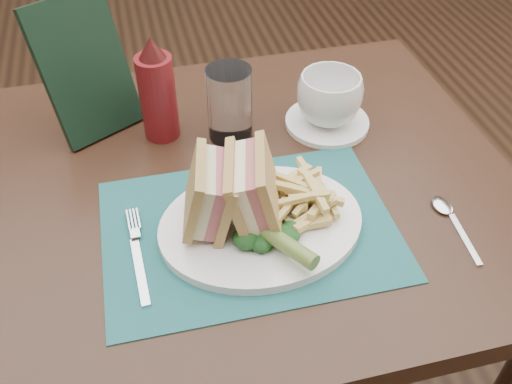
% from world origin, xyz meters
% --- Properties ---
extents(floor, '(7.00, 7.00, 0.00)m').
position_xyz_m(floor, '(0.00, 0.00, 0.00)').
color(floor, black).
rests_on(floor, ground).
extents(table_main, '(0.90, 0.75, 0.75)m').
position_xyz_m(table_main, '(0.00, -0.50, 0.38)').
color(table_main, black).
rests_on(table_main, ground).
extents(placemat, '(0.43, 0.31, 0.00)m').
position_xyz_m(placemat, '(-0.00, -0.61, 0.75)').
color(placemat, '#1B5557').
rests_on(placemat, table_main).
extents(plate, '(0.32, 0.26, 0.01)m').
position_xyz_m(plate, '(0.01, -0.61, 0.76)').
color(plate, white).
rests_on(plate, placemat).
extents(sandwich_half_a, '(0.10, 0.12, 0.11)m').
position_xyz_m(sandwich_half_a, '(-0.08, -0.59, 0.82)').
color(sandwich_half_a, tan).
rests_on(sandwich_half_a, plate).
extents(sandwich_half_b, '(0.10, 0.13, 0.12)m').
position_xyz_m(sandwich_half_b, '(-0.02, -0.60, 0.82)').
color(sandwich_half_b, tan).
rests_on(sandwich_half_b, plate).
extents(kale_garnish, '(0.11, 0.08, 0.03)m').
position_xyz_m(kale_garnish, '(0.01, -0.66, 0.78)').
color(kale_garnish, '#143718').
rests_on(kale_garnish, plate).
extents(pickle_spear, '(0.08, 0.11, 0.03)m').
position_xyz_m(pickle_spear, '(0.02, -0.68, 0.79)').
color(pickle_spear, '#526D29').
rests_on(pickle_spear, plate).
extents(fries_pile, '(0.18, 0.20, 0.06)m').
position_xyz_m(fries_pile, '(0.08, -0.59, 0.80)').
color(fries_pile, '#D7BD6B').
rests_on(fries_pile, plate).
extents(fork, '(0.04, 0.17, 0.01)m').
position_xyz_m(fork, '(-0.17, -0.63, 0.76)').
color(fork, silver).
rests_on(fork, placemat).
extents(spoon, '(0.05, 0.15, 0.01)m').
position_xyz_m(spoon, '(0.29, -0.68, 0.76)').
color(spoon, silver).
rests_on(spoon, table_main).
extents(saucer, '(0.20, 0.20, 0.01)m').
position_xyz_m(saucer, '(0.19, -0.39, 0.76)').
color(saucer, white).
rests_on(saucer, table_main).
extents(coffee_cup, '(0.16, 0.16, 0.09)m').
position_xyz_m(coffee_cup, '(0.19, -0.39, 0.80)').
color(coffee_cup, white).
rests_on(coffee_cup, saucer).
extents(drinking_glass, '(0.10, 0.10, 0.13)m').
position_xyz_m(drinking_glass, '(0.02, -0.38, 0.81)').
color(drinking_glass, silver).
rests_on(drinking_glass, table_main).
extents(ketchup_bottle, '(0.08, 0.08, 0.19)m').
position_xyz_m(ketchup_bottle, '(-0.10, -0.35, 0.84)').
color(ketchup_bottle, '#5F1014').
rests_on(ketchup_bottle, table_main).
extents(check_presenter, '(0.17, 0.15, 0.23)m').
position_xyz_m(check_presenter, '(-0.21, -0.30, 0.87)').
color(check_presenter, black).
rests_on(check_presenter, table_main).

